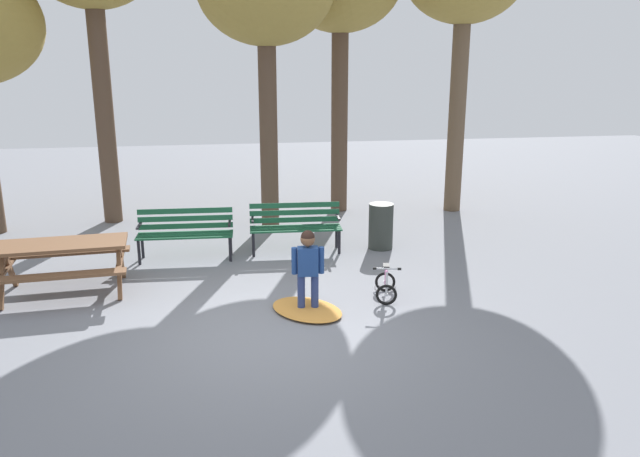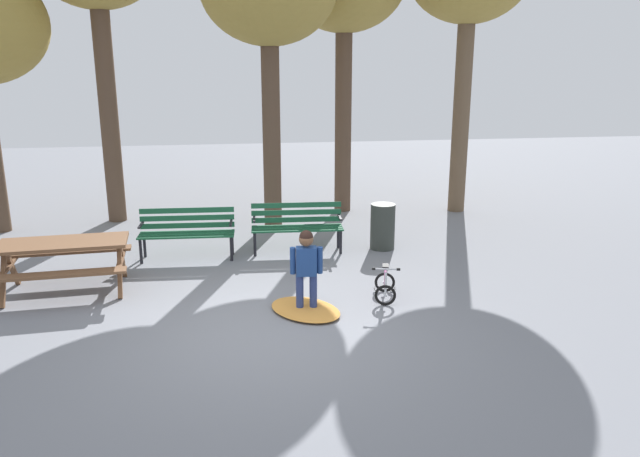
% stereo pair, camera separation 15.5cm
% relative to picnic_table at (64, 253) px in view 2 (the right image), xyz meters
% --- Properties ---
extents(ground, '(36.00, 36.00, 0.00)m').
position_rel_picnic_table_xyz_m(ground, '(2.82, -1.77, -0.59)').
color(ground, slate).
extents(picnic_table, '(1.90, 1.48, 0.79)m').
position_rel_picnic_table_xyz_m(picnic_table, '(0.00, 0.00, 0.00)').
color(picnic_table, brown).
rests_on(picnic_table, ground).
extents(park_bench_far_left, '(1.62, 0.54, 0.85)m').
position_rel_picnic_table_xyz_m(park_bench_far_left, '(1.68, 1.38, -0.08)').
color(park_bench_far_left, '#195133').
rests_on(park_bench_far_left, ground).
extents(park_bench_left, '(1.62, 0.55, 0.85)m').
position_rel_picnic_table_xyz_m(park_bench_left, '(3.58, 1.50, -0.08)').
color(park_bench_left, '#195133').
rests_on(park_bench_left, ground).
extents(child_standing, '(0.44, 0.19, 1.14)m').
position_rel_picnic_table_xyz_m(child_standing, '(3.39, -1.28, 0.09)').
color(child_standing, navy).
rests_on(child_standing, ground).
extents(kids_bicycle, '(0.47, 0.61, 0.54)m').
position_rel_picnic_table_xyz_m(kids_bicycle, '(4.56, -0.97, -0.39)').
color(kids_bicycle, black).
rests_on(kids_bicycle, ground).
extents(leaf_pile, '(1.26, 1.32, 0.07)m').
position_rel_picnic_table_xyz_m(leaf_pile, '(3.38, -1.29, -0.56)').
color(leaf_pile, '#C68438').
rests_on(leaf_pile, ground).
extents(trash_bin, '(0.44, 0.44, 0.82)m').
position_rel_picnic_table_xyz_m(trash_bin, '(5.12, 1.41, -0.18)').
color(trash_bin, '#2D332D').
rests_on(trash_bin, ground).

